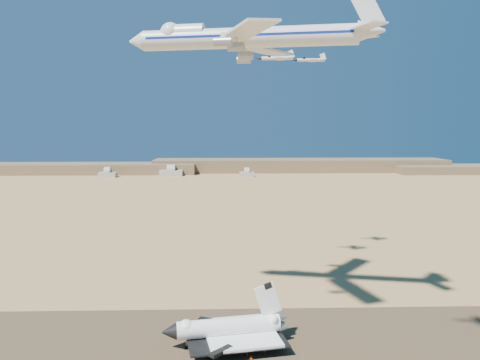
{
  "coord_description": "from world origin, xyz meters",
  "views": [
    {
      "loc": [
        12.95,
        -135.18,
        64.51
      ],
      "look_at": [
        17.22,
        8.0,
        48.24
      ],
      "focal_mm": 35.0,
      "sensor_mm": 36.0,
      "label": 1
    }
  ],
  "objects_px": {
    "shuttle": "(227,329)",
    "crew_c": "(251,360)",
    "crew_b": "(264,351)",
    "carrier_747": "(240,38)",
    "chase_jet_c": "(276,58)",
    "crew_a": "(247,353)",
    "chase_jet_d": "(310,60)"
  },
  "relations": [
    {
      "from": "shuttle",
      "to": "crew_c",
      "type": "xyz_separation_m",
      "value": [
        6.49,
        -11.22,
        -3.96
      ]
    },
    {
      "from": "crew_b",
      "to": "crew_c",
      "type": "distance_m",
      "value": 6.5
    },
    {
      "from": "carrier_747",
      "to": "chase_jet_c",
      "type": "distance_m",
      "value": 51.1
    },
    {
      "from": "crew_b",
      "to": "crew_c",
      "type": "bearing_deg",
      "value": 112.68
    },
    {
      "from": "crew_b",
      "to": "chase_jet_c",
      "type": "distance_m",
      "value": 117.61
    },
    {
      "from": "crew_a",
      "to": "chase_jet_d",
      "type": "distance_m",
      "value": 135.65
    },
    {
      "from": "shuttle",
      "to": "crew_c",
      "type": "relative_size",
      "value": 19.76
    },
    {
      "from": "shuttle",
      "to": "carrier_747",
      "type": "distance_m",
      "value": 89.24
    },
    {
      "from": "shuttle",
      "to": "carrier_747",
      "type": "xyz_separation_m",
      "value": [
        4.21,
        17.83,
        87.34
      ]
    },
    {
      "from": "carrier_747",
      "to": "crew_a",
      "type": "distance_m",
      "value": 94.77
    },
    {
      "from": "shuttle",
      "to": "crew_c",
      "type": "height_order",
      "value": "shuttle"
    },
    {
      "from": "crew_c",
      "to": "crew_a",
      "type": "bearing_deg",
      "value": -50.0
    },
    {
      "from": "shuttle",
      "to": "crew_c",
      "type": "distance_m",
      "value": 13.55
    },
    {
      "from": "crew_b",
      "to": "chase_jet_c",
      "type": "bearing_deg",
      "value": -37.06
    },
    {
      "from": "crew_c",
      "to": "chase_jet_c",
      "type": "bearing_deg",
      "value": -73.18
    },
    {
      "from": "shuttle",
      "to": "chase_jet_c",
      "type": "height_order",
      "value": "chase_jet_c"
    },
    {
      "from": "shuttle",
      "to": "chase_jet_d",
      "type": "distance_m",
      "value": 129.56
    },
    {
      "from": "chase_jet_c",
      "to": "chase_jet_d",
      "type": "relative_size",
      "value": 1.04
    },
    {
      "from": "crew_c",
      "to": "chase_jet_d",
      "type": "bearing_deg",
      "value": -80.99
    },
    {
      "from": "crew_c",
      "to": "shuttle",
      "type": "bearing_deg",
      "value": -32.56
    },
    {
      "from": "crew_c",
      "to": "chase_jet_c",
      "type": "xyz_separation_m",
      "value": [
        14.4,
        77.34,
        92.1
      ]
    },
    {
      "from": "carrier_747",
      "to": "chase_jet_d",
      "type": "bearing_deg",
      "value": 74.62
    },
    {
      "from": "shuttle",
      "to": "carrier_747",
      "type": "relative_size",
      "value": 0.46
    },
    {
      "from": "crew_b",
      "to": "carrier_747",
      "type": "bearing_deg",
      "value": -14.11
    },
    {
      "from": "carrier_747",
      "to": "crew_c",
      "type": "bearing_deg",
      "value": -73.87
    },
    {
      "from": "carrier_747",
      "to": "crew_b",
      "type": "xyz_separation_m",
      "value": [
        6.32,
        -23.95,
        -91.42
      ]
    },
    {
      "from": "carrier_747",
      "to": "chase_jet_c",
      "type": "height_order",
      "value": "carrier_747"
    },
    {
      "from": "crew_a",
      "to": "crew_b",
      "type": "bearing_deg",
      "value": -103.47
    },
    {
      "from": "shuttle",
      "to": "crew_a",
      "type": "xyz_separation_m",
      "value": [
        5.58,
        -7.12,
        -4.08
      ]
    },
    {
      "from": "crew_b",
      "to": "chase_jet_c",
      "type": "height_order",
      "value": "chase_jet_c"
    },
    {
      "from": "carrier_747",
      "to": "chase_jet_c",
      "type": "bearing_deg",
      "value": 82.57
    },
    {
      "from": "carrier_747",
      "to": "crew_a",
      "type": "height_order",
      "value": "carrier_747"
    }
  ]
}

